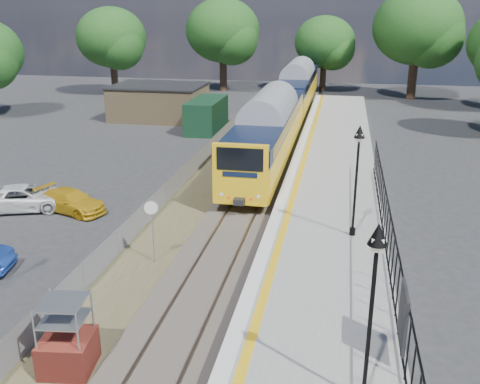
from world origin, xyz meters
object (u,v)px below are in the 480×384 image
(brick_plinth, at_px, (66,337))
(car_white, at_px, (25,198))
(victorian_lamp_north, at_px, (358,155))
(speed_sign, at_px, (152,222))
(car_yellow, at_px, (71,201))
(victorian_lamp_south, at_px, (375,274))
(train, at_px, (287,102))

(brick_plinth, relative_size, car_white, 0.50)
(victorian_lamp_north, xyz_separation_m, speed_sign, (-7.80, -2.33, -2.49))
(speed_sign, bearing_deg, car_yellow, 122.31)
(victorian_lamp_south, bearing_deg, brick_plinth, 174.12)
(speed_sign, bearing_deg, train, 64.61)
(victorian_lamp_north, xyz_separation_m, brick_plinth, (-7.90, -9.17, -3.22))
(train, bearing_deg, brick_plinth, -94.55)
(car_white, bearing_deg, victorian_lamp_north, -116.26)
(brick_plinth, bearing_deg, speed_sign, 89.17)
(train, relative_size, car_white, 9.00)
(victorian_lamp_north, xyz_separation_m, car_white, (-16.30, 2.22, -3.67))
(brick_plinth, xyz_separation_m, car_yellow, (-5.97, 11.55, -0.52))
(brick_plinth, relative_size, car_yellow, 0.58)
(train, xyz_separation_m, car_yellow, (-8.56, -21.08, -1.78))
(victorian_lamp_south, height_order, victorian_lamp_north, same)
(victorian_lamp_south, distance_m, victorian_lamp_north, 10.00)
(victorian_lamp_south, height_order, train, victorian_lamp_south)
(victorian_lamp_north, relative_size, car_yellow, 1.18)
(victorian_lamp_south, bearing_deg, speed_sign, 136.19)
(train, distance_m, brick_plinth, 32.75)
(train, bearing_deg, car_white, -117.38)
(car_yellow, relative_size, car_white, 0.86)
(victorian_lamp_north, height_order, speed_sign, victorian_lamp_north)
(brick_plinth, bearing_deg, victorian_lamp_south, -5.88)
(speed_sign, height_order, car_yellow, speed_sign)
(victorian_lamp_south, xyz_separation_m, car_yellow, (-14.06, 12.38, -3.73))
(train, bearing_deg, car_yellow, -112.12)
(car_yellow, bearing_deg, victorian_lamp_south, -112.73)
(brick_plinth, relative_size, speed_sign, 0.84)
(train, relative_size, speed_sign, 15.25)
(victorian_lamp_south, distance_m, train, 33.96)
(speed_sign, height_order, car_white, speed_sign)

